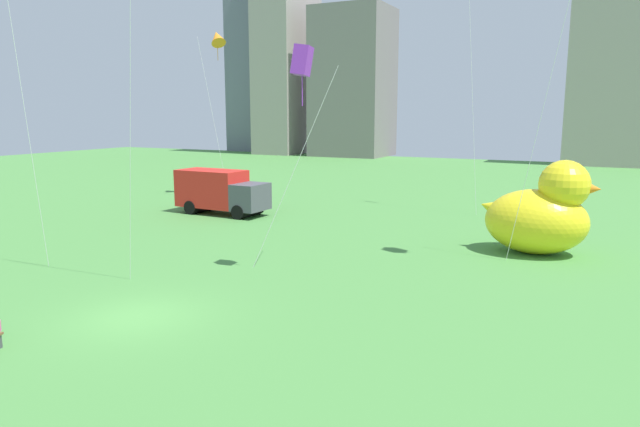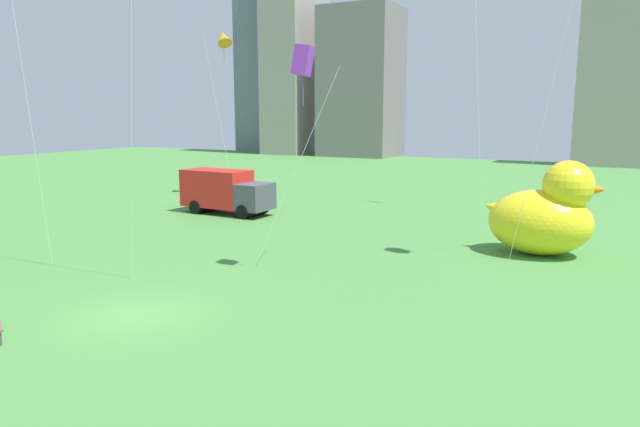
{
  "view_description": "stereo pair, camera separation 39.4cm",
  "coord_description": "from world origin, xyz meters",
  "px_view_note": "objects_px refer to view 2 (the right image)",
  "views": [
    {
      "loc": [
        13.25,
        -13.24,
        6.53
      ],
      "look_at": [
        3.92,
        5.49,
        2.86
      ],
      "focal_mm": 32.29,
      "sensor_mm": 36.0,
      "label": 1
    },
    {
      "loc": [
        13.6,
        -13.06,
        6.53
      ],
      "look_at": [
        3.92,
        5.49,
        2.86
      ],
      "focal_mm": 32.29,
      "sensor_mm": 36.0,
      "label": 2
    }
  ],
  "objects_px": {
    "giant_inflatable_duck": "(544,215)",
    "kite_purple": "(303,62)",
    "box_truck": "(225,192)",
    "kite_orange": "(224,38)"
  },
  "relations": [
    {
      "from": "box_truck",
      "to": "kite_orange",
      "type": "relative_size",
      "value": 0.48
    },
    {
      "from": "giant_inflatable_duck",
      "to": "kite_orange",
      "type": "bearing_deg",
      "value": 160.5
    },
    {
      "from": "giant_inflatable_duck",
      "to": "box_truck",
      "type": "relative_size",
      "value": 0.86
    },
    {
      "from": "giant_inflatable_duck",
      "to": "kite_purple",
      "type": "distance_m",
      "value": 13.34
    },
    {
      "from": "giant_inflatable_duck",
      "to": "box_truck",
      "type": "height_order",
      "value": "giant_inflatable_duck"
    },
    {
      "from": "kite_purple",
      "to": "kite_orange",
      "type": "height_order",
      "value": "kite_orange"
    },
    {
      "from": "box_truck",
      "to": "kite_orange",
      "type": "height_order",
      "value": "kite_orange"
    },
    {
      "from": "giant_inflatable_duck",
      "to": "kite_orange",
      "type": "height_order",
      "value": "kite_orange"
    },
    {
      "from": "giant_inflatable_duck",
      "to": "kite_purple",
      "type": "bearing_deg",
      "value": -134.1
    },
    {
      "from": "box_truck",
      "to": "kite_orange",
      "type": "xyz_separation_m",
      "value": [
        -4.68,
        6.55,
        10.66
      ]
    }
  ]
}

